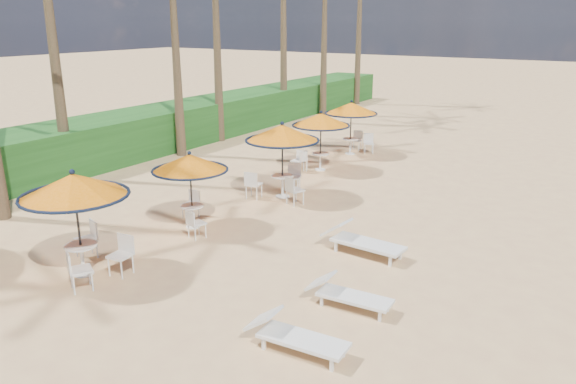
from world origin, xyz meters
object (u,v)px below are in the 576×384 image
object	(u,v)px
station_4	(353,113)
lounger_far	(360,240)
station_0	(77,198)
station_3	(318,125)
lounger_mid	(346,293)
lounger_near	(293,334)
station_2	(282,142)
station_1	(190,170)

from	to	relation	value
station_4	lounger_far	size ratio (longest dim) A/B	1.07
station_0	station_4	world-z (taller)	station_0
station_4	station_3	bearing A→B (deg)	-87.71
station_3	lounger_mid	distance (m)	11.07
lounger_far	station_4	bearing A→B (deg)	121.32
station_3	station_4	xyz separation A→B (m)	(-0.13, 3.25, 0.02)
station_4	lounger_near	world-z (taller)	station_4
lounger_near	station_4	bearing A→B (deg)	108.90
station_2	lounger_far	world-z (taller)	station_2
station_0	station_3	world-z (taller)	station_0
station_1	station_2	world-z (taller)	station_2
station_3	lounger_near	world-z (taller)	station_3
station_1	lounger_mid	world-z (taller)	station_1
station_2	lounger_near	size ratio (longest dim) A/B	1.31
station_3	station_4	size ratio (longest dim) A/B	0.99
lounger_near	lounger_far	world-z (taller)	lounger_far
station_4	lounger_far	xyz separation A→B (m)	(5.05, -9.82, -1.45)
station_2	lounger_near	xyz separation A→B (m)	(5.10, -7.54, -1.55)
station_3	lounger_near	bearing A→B (deg)	-62.63
station_1	station_2	xyz separation A→B (m)	(0.62, 3.76, 0.16)
lounger_mid	lounger_far	world-z (taller)	lounger_far
lounger_far	station_0	bearing A→B (deg)	-133.06
station_4	lounger_far	distance (m)	11.14
station_2	station_4	distance (m)	6.97
lounger_mid	lounger_far	distance (m)	2.85
lounger_near	lounger_far	distance (m)	4.71
lounger_near	lounger_mid	world-z (taller)	lounger_near
station_1	station_2	distance (m)	3.81
station_1	lounger_near	world-z (taller)	station_1
station_1	station_4	distance (m)	10.67
station_1	lounger_mid	distance (m)	6.25
station_0	lounger_mid	world-z (taller)	station_0
station_0	station_2	bearing A→B (deg)	84.88
station_1	lounger_far	xyz separation A→B (m)	(4.85, 0.85, -1.34)
lounger_near	station_3	bearing A→B (deg)	113.96
station_0	lounger_far	world-z (taller)	station_0
station_0	station_2	world-z (taller)	station_2
station_3	station_2	bearing A→B (deg)	-79.24
station_1	station_2	size ratio (longest dim) A/B	0.88
station_0	station_4	size ratio (longest dim) A/B	1.07
station_0	lounger_near	world-z (taller)	station_0
station_2	lounger_far	size ratio (longest dim) A/B	1.15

